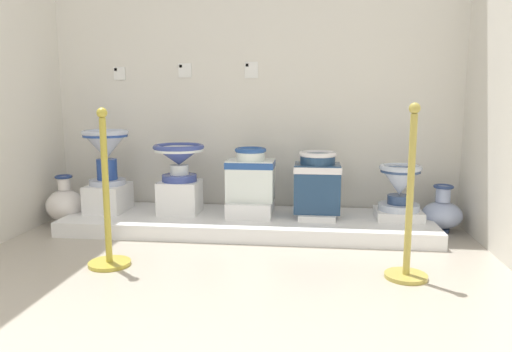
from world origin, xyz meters
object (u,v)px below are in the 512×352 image
object	(u,v)px
plinth_block_leftmost	(180,197)
plinth_block_broad_patterned	(316,214)
antique_toilet_leftmost	(179,156)
antique_toilet_slender_white	(251,174)
antique_toilet_tall_cobalt	(400,183)
info_placard_first	(119,73)
plinth_block_slender_white	(251,207)
stanchion_post_near_left	(107,221)
info_placard_second	(185,70)
stanchion_post_near_right	(408,226)
info_placard_third	(251,70)
plinth_block_tall_cobalt	(398,214)
decorative_vase_spare	(442,213)
decorative_vase_corner	(65,205)
antique_toilet_broad_patterned	(317,181)
plinth_block_central_ornate	(108,198)
antique_toilet_central_ornate	(106,148)

from	to	relation	value
plinth_block_leftmost	plinth_block_broad_patterned	bearing A→B (deg)	0.32
antique_toilet_leftmost	antique_toilet_slender_white	distance (m)	0.59
antique_toilet_tall_cobalt	info_placard_first	world-z (taller)	info_placard_first
plinth_block_slender_white	stanchion_post_near_left	size ratio (longest dim) A/B	0.40
antique_toilet_leftmost	info_placard_second	world-z (taller)	info_placard_second
plinth_block_slender_white	info_placard_second	distance (m)	1.31
plinth_block_broad_patterned	stanchion_post_near_right	world-z (taller)	stanchion_post_near_right
plinth_block_broad_patterned	stanchion_post_near_right	size ratio (longest dim) A/B	0.38
plinth_block_leftmost	plinth_block_broad_patterned	distance (m)	1.11
stanchion_post_near_right	info_placard_second	bearing A→B (deg)	141.26
info_placard_third	stanchion_post_near_right	bearing A→B (deg)	-50.85
plinth_block_tall_cobalt	decorative_vase_spare	world-z (taller)	decorative_vase_spare
plinth_block_slender_white	antique_toilet_slender_white	world-z (taller)	antique_toilet_slender_white
antique_toilet_tall_cobalt	decorative_vase_spare	distance (m)	0.43
plinth_block_broad_patterned	decorative_vase_corner	size ratio (longest dim) A/B	0.94
antique_toilet_broad_patterned	antique_toilet_tall_cobalt	distance (m)	0.63
plinth_block_broad_patterned	antique_toilet_tall_cobalt	world-z (taller)	antique_toilet_tall_cobalt
plinth_block_broad_patterned	antique_toilet_broad_patterned	size ratio (longest dim) A/B	0.83
decorative_vase_spare	stanchion_post_near_left	world-z (taller)	stanchion_post_near_left
plinth_block_central_ornate	info_placard_first	size ratio (longest dim) A/B	3.35
info_placard_third	stanchion_post_near_left	bearing A→B (deg)	-119.06
antique_toilet_tall_cobalt	info_placard_second	distance (m)	2.00
decorative_vase_spare	antique_toilet_broad_patterned	bearing A→B (deg)	-175.32
antique_toilet_slender_white	info_placard_third	bearing A→B (deg)	96.19
antique_toilet_central_ornate	plinth_block_slender_white	size ratio (longest dim) A/B	1.15
antique_toilet_tall_cobalt	plinth_block_tall_cobalt	bearing A→B (deg)	90.00
info_placard_second	stanchion_post_near_right	size ratio (longest dim) A/B	0.12
plinth_block_leftmost	info_placard_second	distance (m)	1.09
plinth_block_tall_cobalt	stanchion_post_near_right	xyz separation A→B (m)	(-0.12, -0.96, 0.16)
antique_toilet_central_ornate	plinth_block_broad_patterned	world-z (taller)	antique_toilet_central_ornate
info_placard_second	stanchion_post_near_right	bearing A→B (deg)	-38.74
antique_toilet_central_ornate	antique_toilet_slender_white	distance (m)	1.20
plinth_block_slender_white	stanchion_post_near_left	distance (m)	1.23
antique_toilet_leftmost	antique_toilet_slender_white	size ratio (longest dim) A/B	0.97
plinth_block_slender_white	antique_toilet_leftmost	bearing A→B (deg)	-179.76
antique_toilet_broad_patterned	info_placard_first	world-z (taller)	info_placard_first
stanchion_post_near_left	decorative_vase_corner	bearing A→B (deg)	130.34
antique_toilet_central_ornate	decorative_vase_spare	bearing A→B (deg)	1.79
antique_toilet_central_ornate	antique_toilet_tall_cobalt	world-z (taller)	antique_toilet_central_ornate
stanchion_post_near_left	stanchion_post_near_right	xyz separation A→B (m)	(1.80, -0.00, 0.03)
plinth_block_slender_white	info_placard_first	world-z (taller)	info_placard_first
plinth_block_central_ornate	antique_toilet_leftmost	bearing A→B (deg)	-0.22
plinth_block_tall_cobalt	antique_toilet_tall_cobalt	world-z (taller)	antique_toilet_tall_cobalt
antique_toilet_central_ornate	plinth_block_leftmost	xyz separation A→B (m)	(0.61, -0.00, -0.39)
info_placard_second	plinth_block_central_ornate	bearing A→B (deg)	-147.63
antique_toilet_central_ornate	antique_toilet_leftmost	size ratio (longest dim) A/B	1.09
plinth_block_broad_patterned	antique_toilet_tall_cobalt	xyz separation A→B (m)	(0.63, 0.01, 0.26)
info_placard_first	info_placard_third	distance (m)	1.15
decorative_vase_corner	decorative_vase_spare	bearing A→B (deg)	2.41
plinth_block_leftmost	info_placard_second	size ratio (longest dim) A/B	2.69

